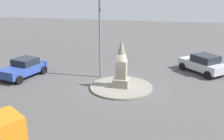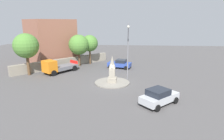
{
  "view_description": "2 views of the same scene",
  "coord_description": "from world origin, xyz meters",
  "px_view_note": "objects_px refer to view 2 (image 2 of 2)",
  "views": [
    {
      "loc": [
        3.18,
        -16.83,
        6.81
      ],
      "look_at": [
        -0.46,
        -0.94,
        1.61
      ],
      "focal_mm": 41.15,
      "sensor_mm": 36.0,
      "label": 1
    },
    {
      "loc": [
        22.83,
        1.82,
        7.66
      ],
      "look_at": [
        -0.17,
        -0.04,
        1.68
      ],
      "focal_mm": 30.08,
      "sensor_mm": 36.0,
      "label": 2
    }
  ],
  "objects_px": {
    "tree_near_wall": "(90,43)",
    "tree_far_corner": "(79,45)",
    "truck_orange_far_side": "(57,67)",
    "tree_mid_cluster": "(26,46)",
    "car_blue_passing": "(120,64)",
    "corner_building": "(51,41)",
    "monument": "(112,70)",
    "streetlamp": "(128,45)",
    "car_silver_parked_right": "(159,96)"
  },
  "relations": [
    {
      "from": "tree_near_wall",
      "to": "tree_mid_cluster",
      "type": "height_order",
      "value": "tree_mid_cluster"
    },
    {
      "from": "tree_mid_cluster",
      "to": "tree_far_corner",
      "type": "xyz_separation_m",
      "value": [
        -6.41,
        5.97,
        -0.54
      ]
    },
    {
      "from": "streetlamp",
      "to": "tree_mid_cluster",
      "type": "height_order",
      "value": "streetlamp"
    },
    {
      "from": "streetlamp",
      "to": "corner_building",
      "type": "distance_m",
      "value": 17.44
    },
    {
      "from": "streetlamp",
      "to": "corner_building",
      "type": "height_order",
      "value": "corner_building"
    },
    {
      "from": "truck_orange_far_side",
      "to": "tree_far_corner",
      "type": "height_order",
      "value": "tree_far_corner"
    },
    {
      "from": "monument",
      "to": "streetlamp",
      "type": "bearing_deg",
      "value": 136.88
    },
    {
      "from": "streetlamp",
      "to": "truck_orange_far_side",
      "type": "bearing_deg",
      "value": -100.88
    },
    {
      "from": "car_silver_parked_right",
      "to": "corner_building",
      "type": "relative_size",
      "value": 0.5
    },
    {
      "from": "monument",
      "to": "tree_far_corner",
      "type": "xyz_separation_m",
      "value": [
        -9.18,
        -6.56,
        2.05
      ]
    },
    {
      "from": "car_blue_passing",
      "to": "car_silver_parked_right",
      "type": "xyz_separation_m",
      "value": [
        14.07,
        4.28,
        0.05
      ]
    },
    {
      "from": "monument",
      "to": "corner_building",
      "type": "xyz_separation_m",
      "value": [
        -11.72,
        -12.58,
        2.34
      ]
    },
    {
      "from": "corner_building",
      "to": "car_silver_parked_right",
      "type": "bearing_deg",
      "value": 44.62
    },
    {
      "from": "monument",
      "to": "car_blue_passing",
      "type": "xyz_separation_m",
      "value": [
        -8.06,
        0.65,
        -0.94
      ]
    },
    {
      "from": "car_blue_passing",
      "to": "truck_orange_far_side",
      "type": "bearing_deg",
      "value": -67.32
    },
    {
      "from": "car_blue_passing",
      "to": "corner_building",
      "type": "xyz_separation_m",
      "value": [
        -3.67,
        -13.23,
        3.28
      ]
    },
    {
      "from": "car_blue_passing",
      "to": "corner_building",
      "type": "height_order",
      "value": "corner_building"
    },
    {
      "from": "corner_building",
      "to": "tree_near_wall",
      "type": "xyz_separation_m",
      "value": [
        0.85,
        7.61,
        -0.22
      ]
    },
    {
      "from": "streetlamp",
      "to": "tree_near_wall",
      "type": "height_order",
      "value": "streetlamp"
    },
    {
      "from": "truck_orange_far_side",
      "to": "corner_building",
      "type": "bearing_deg",
      "value": -153.34
    },
    {
      "from": "truck_orange_far_side",
      "to": "corner_building",
      "type": "xyz_separation_m",
      "value": [
        -7.6,
        -3.82,
        3.06
      ]
    },
    {
      "from": "tree_near_wall",
      "to": "tree_far_corner",
      "type": "xyz_separation_m",
      "value": [
        1.7,
        -1.59,
        -0.07
      ]
    },
    {
      "from": "car_silver_parked_right",
      "to": "tree_mid_cluster",
      "type": "distance_m",
      "value": 19.85
    },
    {
      "from": "tree_near_wall",
      "to": "tree_far_corner",
      "type": "distance_m",
      "value": 2.33
    },
    {
      "from": "tree_near_wall",
      "to": "car_blue_passing",
      "type": "bearing_deg",
      "value": 63.34
    },
    {
      "from": "truck_orange_far_side",
      "to": "car_silver_parked_right",
      "type": "bearing_deg",
      "value": 53.47
    },
    {
      "from": "streetlamp",
      "to": "tree_far_corner",
      "type": "height_order",
      "value": "streetlamp"
    },
    {
      "from": "tree_mid_cluster",
      "to": "truck_orange_far_side",
      "type": "bearing_deg",
      "value": 109.79
    },
    {
      "from": "tree_mid_cluster",
      "to": "tree_far_corner",
      "type": "distance_m",
      "value": 8.78
    },
    {
      "from": "monument",
      "to": "tree_near_wall",
      "type": "relative_size",
      "value": 0.64
    },
    {
      "from": "corner_building",
      "to": "tree_far_corner",
      "type": "bearing_deg",
      "value": 67.06
    },
    {
      "from": "monument",
      "to": "tree_near_wall",
      "type": "bearing_deg",
      "value": -155.43
    },
    {
      "from": "car_blue_passing",
      "to": "tree_mid_cluster",
      "type": "distance_m",
      "value": 14.63
    },
    {
      "from": "tree_far_corner",
      "to": "tree_near_wall",
      "type": "bearing_deg",
      "value": 137.02
    },
    {
      "from": "car_blue_passing",
      "to": "tree_far_corner",
      "type": "distance_m",
      "value": 7.88
    },
    {
      "from": "tree_far_corner",
      "to": "streetlamp",
      "type": "bearing_deg",
      "value": 50.07
    },
    {
      "from": "car_silver_parked_right",
      "to": "tree_mid_cluster",
      "type": "relative_size",
      "value": 0.67
    },
    {
      "from": "car_blue_passing",
      "to": "corner_building",
      "type": "relative_size",
      "value": 0.51
    },
    {
      "from": "truck_orange_far_side",
      "to": "tree_near_wall",
      "type": "height_order",
      "value": "tree_near_wall"
    },
    {
      "from": "streetlamp",
      "to": "tree_near_wall",
      "type": "bearing_deg",
      "value": -141.9
    },
    {
      "from": "tree_far_corner",
      "to": "truck_orange_far_side",
      "type": "bearing_deg",
      "value": -23.58
    },
    {
      "from": "corner_building",
      "to": "tree_mid_cluster",
      "type": "bearing_deg",
      "value": 0.32
    },
    {
      "from": "car_silver_parked_right",
      "to": "tree_far_corner",
      "type": "bearing_deg",
      "value": -142.91
    },
    {
      "from": "tree_near_wall",
      "to": "tree_far_corner",
      "type": "bearing_deg",
      "value": -42.98
    },
    {
      "from": "truck_orange_far_side",
      "to": "tree_mid_cluster",
      "type": "relative_size",
      "value": 0.9
    },
    {
      "from": "corner_building",
      "to": "tree_far_corner",
      "type": "height_order",
      "value": "corner_building"
    },
    {
      "from": "truck_orange_far_side",
      "to": "corner_building",
      "type": "height_order",
      "value": "corner_building"
    },
    {
      "from": "car_blue_passing",
      "to": "tree_near_wall",
      "type": "height_order",
      "value": "tree_near_wall"
    },
    {
      "from": "car_blue_passing",
      "to": "corner_building",
      "type": "distance_m",
      "value": 14.11
    },
    {
      "from": "truck_orange_far_side",
      "to": "tree_far_corner",
      "type": "bearing_deg",
      "value": 156.42
    }
  ]
}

